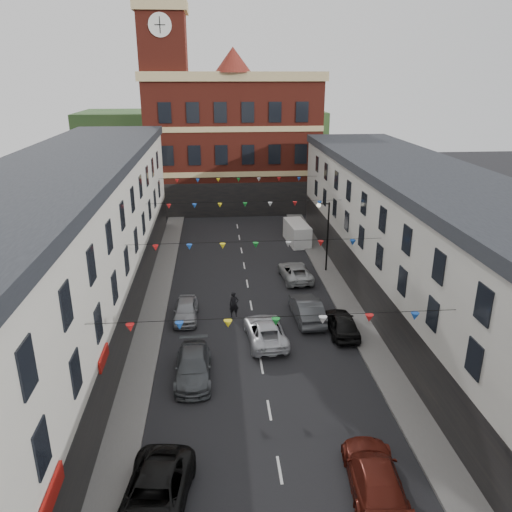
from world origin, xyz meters
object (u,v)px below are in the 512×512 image
object	(u,v)px
street_lamp	(325,228)
car_right_f	(295,272)
car_left_e	(186,310)
car_right_d	(342,323)
pedestrian	(234,305)
car_left_c	(154,498)
white_van	(297,233)
car_right_e	(307,309)
car_right_c	(374,476)
car_left_d	(193,367)
moving_car	(265,331)

from	to	relation	value
street_lamp	car_right_f	world-z (taller)	street_lamp
car_left_e	car_right_d	xyz separation A→B (m)	(10.06, -2.86, 0.06)
car_right_f	pedestrian	size ratio (longest dim) A/B	2.59
pedestrian	car_right_d	bearing A→B (deg)	-33.22
street_lamp	car_left_c	bearing A→B (deg)	-115.91
pedestrian	white_van	bearing A→B (deg)	56.20
white_van	car_right_e	bearing A→B (deg)	-102.21
car_right_c	car_right_d	xyz separation A→B (m)	(1.90, 12.81, -0.00)
street_lamp	car_right_e	bearing A→B (deg)	-109.17
street_lamp	car_left_d	world-z (taller)	street_lamp
street_lamp	car_right_c	world-z (taller)	street_lamp
car_right_f	moving_car	distance (m)	10.32
car_left_e	car_right_f	bearing A→B (deg)	37.35
car_left_d	car_right_d	world-z (taller)	car_right_d
car_left_d	car_right_e	bearing A→B (deg)	40.09
car_right_d	white_van	world-z (taller)	white_van
street_lamp	pedestrian	distance (m)	11.35
car_right_d	white_van	bearing A→B (deg)	-89.31
pedestrian	car_right_f	bearing A→B (deg)	40.22
car_right_c	car_left_d	bearing A→B (deg)	-43.98
street_lamp	car_left_c	size ratio (longest dim) A/B	1.13
moving_car	pedestrian	world-z (taller)	pedestrian
white_van	pedestrian	size ratio (longest dim) A/B	2.53
moving_car	white_van	size ratio (longest dim) A/B	1.07
car_left_c	car_left_d	world-z (taller)	car_left_c
moving_car	car_right_d	bearing A→B (deg)	-178.10
car_right_d	car_right_f	world-z (taller)	car_right_d
car_left_c	car_right_e	bearing A→B (deg)	68.07
car_right_c	car_right_f	size ratio (longest dim) A/B	1.06
car_left_e	car_right_d	distance (m)	10.46
car_right_d	moving_car	xyz separation A→B (m)	(-4.98, -0.54, -0.04)
moving_car	pedestrian	bearing A→B (deg)	-66.76
car_left_c	car_left_e	size ratio (longest dim) A/B	1.35
moving_car	pedestrian	size ratio (longest dim) A/B	2.70
car_left_d	white_van	distance (m)	24.60
car_right_f	pedestrian	xyz separation A→B (m)	(-5.23, -6.26, 0.26)
car_right_e	moving_car	xyz separation A→B (m)	(-3.08, -2.63, -0.11)
street_lamp	white_van	size ratio (longest dim) A/B	1.30
car_right_e	car_right_f	distance (m)	7.11
car_left_c	car_right_d	size ratio (longest dim) A/B	1.25
moving_car	car_right_e	bearing A→B (deg)	-143.79
car_left_e	moving_car	bearing A→B (deg)	-33.11
car_left_e	car_right_c	bearing A→B (deg)	-61.79
car_left_c	car_right_e	size ratio (longest dim) A/B	1.10
car_right_d	white_van	distance (m)	18.47
car_right_e	white_van	world-z (taller)	white_van
street_lamp	pedestrian	xyz separation A→B (m)	(-7.84, -7.65, -2.99)
car_right_d	car_left_e	bearing A→B (deg)	-14.87
moving_car	car_right_c	bearing A→B (deg)	99.85
car_left_c	car_left_e	xyz separation A→B (m)	(0.43, 16.05, -0.07)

